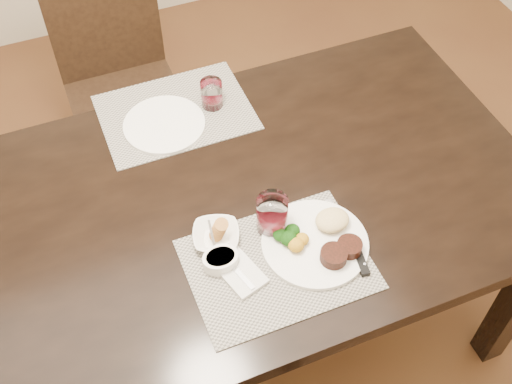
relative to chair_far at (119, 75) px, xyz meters
name	(u,v)px	position (x,y,z in m)	size (l,w,h in m)	color
ground_plane	(206,338)	(0.00, -0.93, -0.50)	(4.50, 4.50, 0.00)	#492917
dining_table	(191,231)	(0.00, -0.93, 0.16)	(2.00, 1.00, 0.75)	black
chair_far	(119,75)	(0.00, 0.00, 0.00)	(0.42, 0.42, 0.90)	black
placemat_near	(278,264)	(0.16, -1.18, 0.25)	(0.46, 0.34, 0.00)	gray
placemat_far	(176,112)	(0.09, -0.54, 0.25)	(0.46, 0.34, 0.00)	gray
dinner_plate	(320,240)	(0.29, -1.16, 0.27)	(0.28, 0.28, 0.05)	white
napkin_fork	(237,269)	(0.06, -1.16, 0.26)	(0.13, 0.17, 0.02)	silver
steak_knife	(353,248)	(0.36, -1.21, 0.26)	(0.04, 0.26, 0.01)	silver
cracker_bowl	(216,235)	(0.04, -1.04, 0.27)	(0.15, 0.15, 0.05)	white
sauce_ramekin	(221,260)	(0.02, -1.12, 0.27)	(0.09, 0.14, 0.07)	white
wine_glass_near	(272,216)	(0.19, -1.06, 0.30)	(0.08, 0.08, 0.11)	silver
far_plate	(164,125)	(0.04, -0.59, 0.26)	(0.25, 0.25, 0.01)	white
wine_glass_far	(212,95)	(0.20, -0.55, 0.29)	(0.07, 0.07, 0.09)	silver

